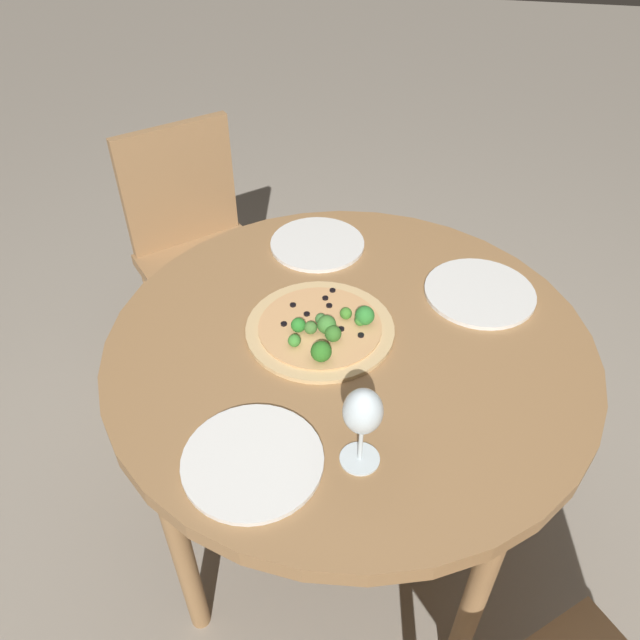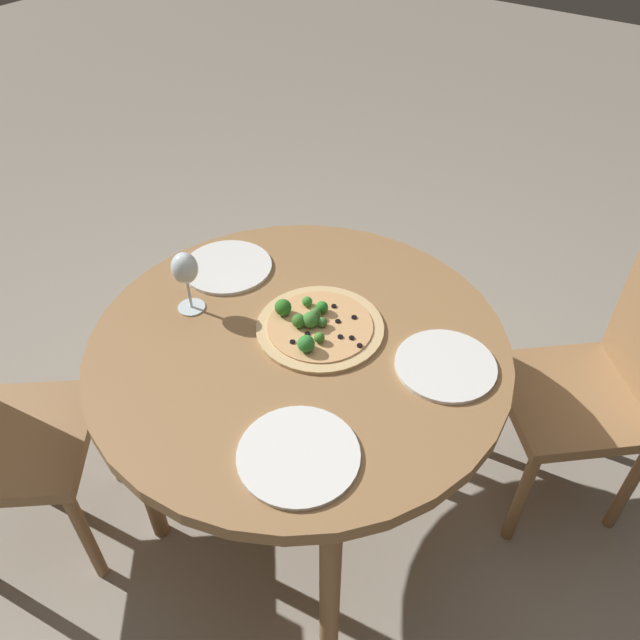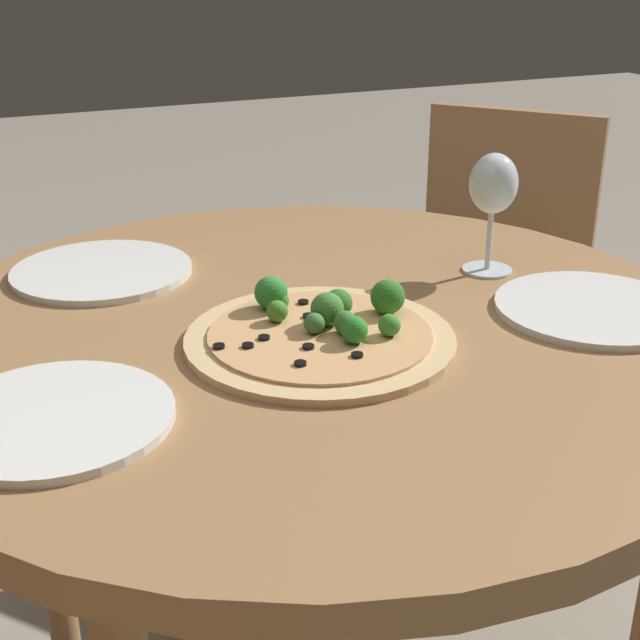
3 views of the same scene
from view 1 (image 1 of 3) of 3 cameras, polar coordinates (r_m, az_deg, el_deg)
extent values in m
plane|color=gray|center=(1.95, 2.00, -18.50)|extent=(12.00, 12.00, 0.00)
cylinder|color=olive|center=(1.36, 2.72, -2.39)|extent=(1.05, 1.05, 0.04)
cylinder|color=olive|center=(1.87, 13.78, -5.26)|extent=(0.05, 0.05, 0.73)
cylinder|color=olive|center=(1.91, -6.02, -2.87)|extent=(0.05, 0.05, 0.73)
cylinder|color=olive|center=(1.49, 13.93, -23.56)|extent=(0.05, 0.05, 0.73)
cylinder|color=olive|center=(1.54, -12.57, -19.76)|extent=(0.05, 0.05, 0.73)
cube|color=#997047|center=(2.11, -9.98, 4.46)|extent=(0.57, 0.57, 0.04)
cube|color=#997047|center=(2.14, -12.79, 11.85)|extent=(0.30, 0.28, 0.42)
cylinder|color=#997047|center=(2.10, -11.53, -4.51)|extent=(0.04, 0.04, 0.42)
cylinder|color=#997047|center=(2.19, -3.41, -1.19)|extent=(0.04, 0.04, 0.42)
cylinder|color=#997047|center=(2.34, -14.81, 0.61)|extent=(0.04, 0.04, 0.42)
cylinder|color=#997047|center=(2.43, -7.38, 3.41)|extent=(0.04, 0.04, 0.42)
cylinder|color=tan|center=(1.36, 0.00, -0.79)|extent=(0.33, 0.33, 0.01)
cylinder|color=tan|center=(1.36, 0.00, -0.57)|extent=(0.27, 0.27, 0.00)
sphere|color=#3B812D|center=(1.35, 3.70, -0.03)|extent=(0.03, 0.03, 0.03)
sphere|color=#3C7334|center=(1.35, 0.07, 0.09)|extent=(0.03, 0.03, 0.03)
sphere|color=#3C8430|center=(1.30, -2.37, -1.89)|extent=(0.03, 0.03, 0.03)
sphere|color=#356E26|center=(1.31, 1.20, -1.26)|extent=(0.04, 0.04, 0.04)
sphere|color=#408029|center=(1.37, 2.38, 0.61)|extent=(0.03, 0.03, 0.03)
sphere|color=#3E7E32|center=(1.33, 0.64, -0.29)|extent=(0.04, 0.04, 0.04)
sphere|color=#437331|center=(1.33, -0.87, -0.70)|extent=(0.03, 0.03, 0.03)
sphere|color=#2D7021|center=(1.27, 0.10, -2.90)|extent=(0.04, 0.04, 0.04)
sphere|color=#2B7E2A|center=(1.34, -2.00, -0.46)|extent=(0.03, 0.03, 0.03)
sphere|color=#2F7F31|center=(1.35, 4.12, 0.42)|extent=(0.04, 0.04, 0.04)
cylinder|color=black|center=(1.34, 3.78, -1.28)|extent=(0.01, 0.01, 0.00)
cylinder|color=black|center=(1.43, 0.49, 2.02)|extent=(0.01, 0.01, 0.00)
cylinder|color=black|center=(1.41, -2.49, 1.39)|extent=(0.01, 0.01, 0.00)
cylinder|color=black|center=(1.36, -3.33, -0.36)|extent=(0.01, 0.01, 0.00)
cylinder|color=black|center=(1.41, 0.84, 1.33)|extent=(0.01, 0.01, 0.00)
cylinder|color=black|center=(1.35, 1.94, -0.82)|extent=(0.01, 0.01, 0.00)
cylinder|color=black|center=(1.38, -1.22, 0.55)|extent=(0.01, 0.01, 0.00)
cylinder|color=black|center=(1.45, 1.15, 2.73)|extent=(0.01, 0.01, 0.00)
cylinder|color=silver|center=(1.14, 3.65, -12.54)|extent=(0.07, 0.07, 0.00)
cylinder|color=silver|center=(1.10, 3.74, -11.18)|extent=(0.01, 0.01, 0.08)
ellipsoid|color=silver|center=(1.04, 3.95, -8.31)|extent=(0.07, 0.07, 0.09)
cylinder|color=silver|center=(1.51, 14.39, 2.48)|extent=(0.26, 0.26, 0.01)
cylinder|color=silver|center=(1.62, -0.24, 6.99)|extent=(0.24, 0.24, 0.01)
cylinder|color=silver|center=(1.14, -6.18, -12.64)|extent=(0.25, 0.25, 0.01)
camera|label=2|loc=(1.85, 45.62, 36.92)|focal=35.00mm
camera|label=3|loc=(1.82, -28.48, 21.80)|focal=50.00mm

